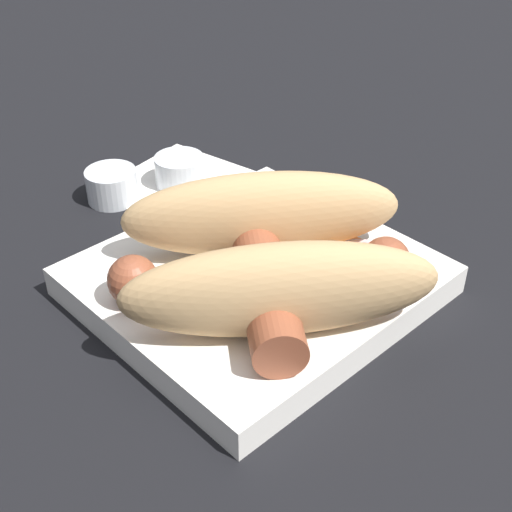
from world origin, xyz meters
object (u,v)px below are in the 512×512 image
at_px(food_tray, 256,281).
at_px(bread_roll, 271,249).
at_px(sausage, 262,270).
at_px(condiment_cup_far, 114,186).
at_px(condiment_cup_near, 180,173).

xyz_separation_m(food_tray, bread_roll, (0.01, 0.02, 0.04)).
distance_m(sausage, condiment_cup_far, 0.20).
xyz_separation_m(bread_roll, sausage, (0.01, -0.00, -0.01)).
bearing_deg(bread_roll, sausage, -12.82).
height_order(food_tray, bread_roll, bread_roll).
bearing_deg(condiment_cup_far, sausage, 85.33).
height_order(bread_roll, condiment_cup_far, bread_roll).
height_order(bread_roll, condiment_cup_near, bread_roll).
height_order(sausage, condiment_cup_near, sausage).
bearing_deg(sausage, condiment_cup_far, -94.67).
bearing_deg(food_tray, condiment_cup_near, -109.95).
bearing_deg(sausage, food_tray, -125.24).
bearing_deg(condiment_cup_far, condiment_cup_near, 160.05).
bearing_deg(food_tray, condiment_cup_far, -90.52).
distance_m(food_tray, sausage, 0.04).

